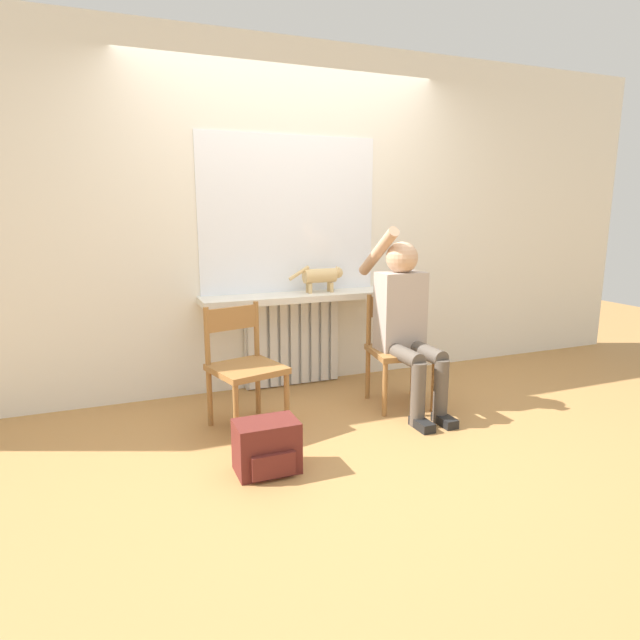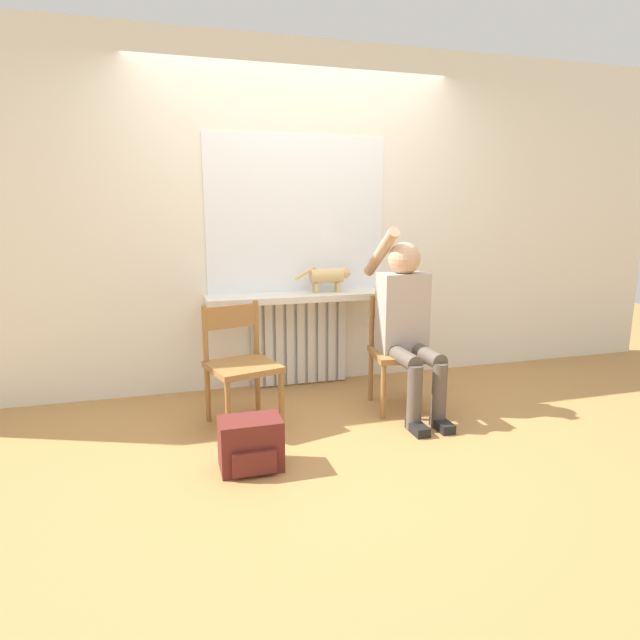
% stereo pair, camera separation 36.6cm
% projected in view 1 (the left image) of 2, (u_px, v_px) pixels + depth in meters
% --- Properties ---
extents(ground_plane, '(12.00, 12.00, 0.00)m').
position_uv_depth(ground_plane, '(352.00, 437.00, 3.41)').
color(ground_plane, '#B27F47').
extents(wall_with_window, '(7.00, 0.06, 2.70)m').
position_uv_depth(wall_with_window, '(288.00, 220.00, 4.26)').
color(wall_with_window, white).
rests_on(wall_with_window, ground_plane).
extents(radiator, '(0.80, 0.08, 0.73)m').
position_uv_depth(radiator, '(293.00, 342.00, 4.39)').
color(radiator, silver).
rests_on(radiator, ground_plane).
extents(windowsill, '(1.51, 0.32, 0.05)m').
position_uv_depth(windowsill, '(297.00, 297.00, 4.21)').
color(windowsill, silver).
rests_on(windowsill, radiator).
extents(window_glass, '(1.45, 0.01, 1.22)m').
position_uv_depth(window_glass, '(290.00, 215.00, 4.22)').
color(window_glass, white).
rests_on(window_glass, windowsill).
extents(chair_left, '(0.52, 0.52, 0.81)m').
position_uv_depth(chair_left, '(244.00, 365.00, 3.51)').
color(chair_left, '#9E6B38').
rests_on(chair_left, ground_plane).
extents(chair_right, '(0.48, 0.48, 0.81)m').
position_uv_depth(chair_right, '(399.00, 348.00, 3.94)').
color(chair_right, '#9E6B38').
rests_on(chair_right, ground_plane).
extents(person, '(0.36, 0.96, 1.32)m').
position_uv_depth(person, '(406.00, 317.00, 3.80)').
color(person, brown).
rests_on(person, ground_plane).
extents(cat, '(0.46, 0.11, 0.22)m').
position_uv_depth(cat, '(322.00, 276.00, 4.27)').
color(cat, '#DBB77A').
rests_on(cat, windowsill).
extents(backpack, '(0.34, 0.26, 0.29)m').
position_uv_depth(backpack, '(267.00, 447.00, 2.95)').
color(backpack, maroon).
rests_on(backpack, ground_plane).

